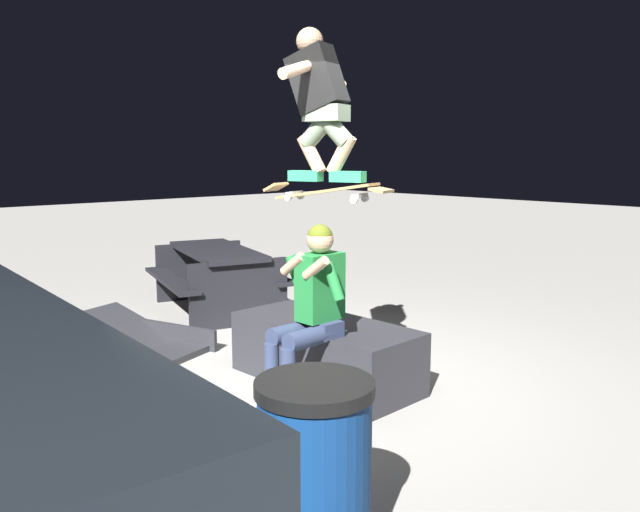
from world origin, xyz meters
The scene contains 8 objects.
ground_plane centered at (0.00, 0.00, 0.00)m, with size 40.00×40.00×0.00m, color gray.
ledge_box_main centered at (-0.07, -0.02, 0.25)m, with size 1.60×0.69×0.50m, color #28282D.
person_sitting_on_ledge centered at (-0.32, 0.37, 0.75)m, with size 0.59×0.76×1.34m.
skateboard centered at (-0.23, 0.12, 1.57)m, with size 1.03×0.50×0.15m.
skater_airborne centered at (-0.18, 0.14, 2.26)m, with size 0.64×0.87×1.12m.
kicker_ramp centered at (1.76, 0.76, 0.07)m, with size 1.49×1.19×0.43m.
picnic_table_back centered at (2.54, -0.74, 0.50)m, with size 2.01×1.77×0.75m.
trash_bin centered at (-1.74, 1.62, 0.43)m, with size 0.54×0.54×0.86m.
Camera 1 is at (-3.74, 3.44, 1.85)m, focal length 36.14 mm.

